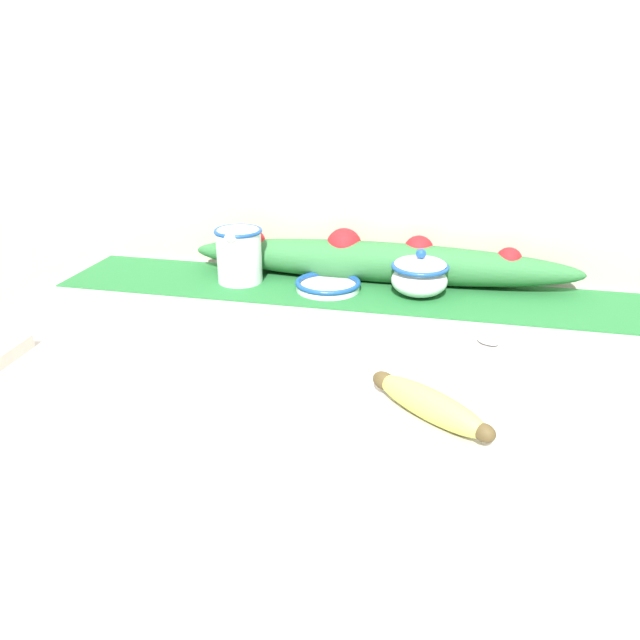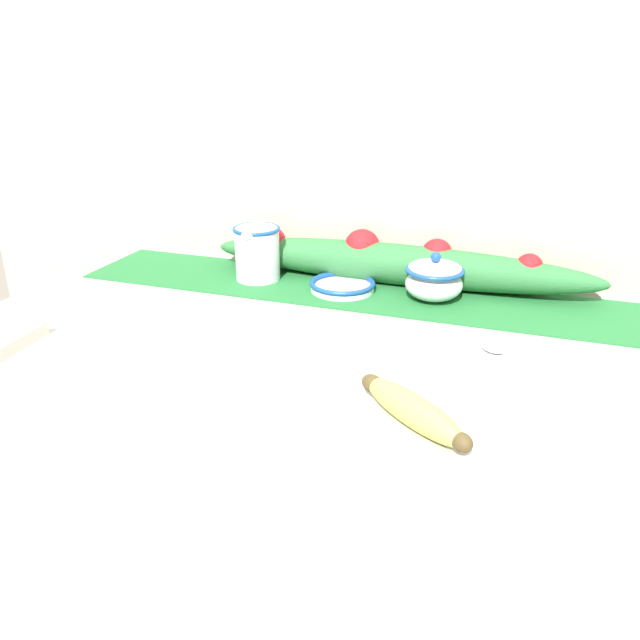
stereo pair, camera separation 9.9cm
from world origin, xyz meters
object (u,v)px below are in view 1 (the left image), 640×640
(cream_pitcher, at_px, (239,253))
(banana, at_px, (429,404))
(sugar_bowl, at_px, (420,276))
(spoon, at_px, (483,340))
(small_dish, at_px, (328,285))

(cream_pitcher, xyz_separation_m, banana, (0.42, -0.45, -0.04))
(sugar_bowl, bearing_deg, spoon, -57.60)
(banana, bearing_deg, small_dish, 117.52)
(sugar_bowl, relative_size, spoon, 0.83)
(sugar_bowl, relative_size, small_dish, 0.85)
(spoon, bearing_deg, banana, -74.34)
(small_dish, distance_m, banana, 0.50)
(cream_pitcher, xyz_separation_m, spoon, (0.49, -0.19, -0.06))
(sugar_bowl, bearing_deg, banana, -83.75)
(banana, bearing_deg, cream_pitcher, 132.79)
(cream_pitcher, relative_size, small_dish, 0.88)
(spoon, bearing_deg, small_dish, -179.74)
(sugar_bowl, xyz_separation_m, banana, (0.05, -0.45, -0.02))
(cream_pitcher, distance_m, banana, 0.62)
(cream_pitcher, height_order, banana, cream_pitcher)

